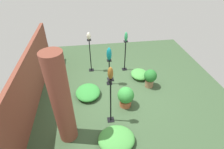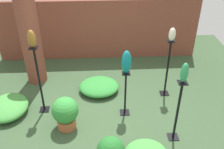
{
  "view_description": "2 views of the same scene",
  "coord_description": "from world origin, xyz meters",
  "px_view_note": "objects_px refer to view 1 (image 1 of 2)",
  "views": [
    {
      "loc": [
        -4.64,
        0.79,
        4.14
      ],
      "look_at": [
        -0.05,
        0.12,
        0.82
      ],
      "focal_mm": 28.0,
      "sensor_mm": 36.0,
      "label": 1
    },
    {
      "loc": [
        0.02,
        -4.15,
        3.78
      ],
      "look_at": [
        0.25,
        0.06,
        1.04
      ],
      "focal_mm": 42.0,
      "sensor_mm": 36.0,
      "label": 2
    }
  ],
  "objects_px": {
    "pedestal_teal": "(109,73)",
    "pedestal_ivory": "(90,57)",
    "pedestal_bronze": "(111,103)",
    "potted_plant_walkway_edge": "(150,77)",
    "art_vase_bronze": "(110,73)",
    "art_vase_ivory": "(89,36)",
    "art_vase_teal": "(109,54)",
    "potted_plant_front_right": "(126,96)",
    "brick_pillar": "(61,101)",
    "art_vase_jade": "(126,37)",
    "pedestal_jade": "(125,57)"
  },
  "relations": [
    {
      "from": "pedestal_bronze",
      "to": "potted_plant_front_right",
      "type": "xyz_separation_m",
      "value": [
        0.54,
        -0.55,
        -0.33
      ]
    },
    {
      "from": "brick_pillar",
      "to": "pedestal_teal",
      "type": "distance_m",
      "value": 2.65
    },
    {
      "from": "art_vase_jade",
      "to": "art_vase_ivory",
      "type": "height_order",
      "value": "art_vase_ivory"
    },
    {
      "from": "pedestal_bronze",
      "to": "art_vase_bronze",
      "type": "height_order",
      "value": "art_vase_bronze"
    },
    {
      "from": "pedestal_teal",
      "to": "brick_pillar",
      "type": "bearing_deg",
      "value": 146.56
    },
    {
      "from": "pedestal_bronze",
      "to": "potted_plant_walkway_edge",
      "type": "xyz_separation_m",
      "value": [
        1.37,
        -1.63,
        -0.3
      ]
    },
    {
      "from": "pedestal_ivory",
      "to": "pedestal_teal",
      "type": "distance_m",
      "value": 1.2
    },
    {
      "from": "art_vase_bronze",
      "to": "potted_plant_front_right",
      "type": "distance_m",
      "value": 1.54
    },
    {
      "from": "art_vase_teal",
      "to": "brick_pillar",
      "type": "bearing_deg",
      "value": 146.56
    },
    {
      "from": "art_vase_teal",
      "to": "potted_plant_front_right",
      "type": "distance_m",
      "value": 1.54
    },
    {
      "from": "pedestal_jade",
      "to": "art_vase_ivory",
      "type": "distance_m",
      "value": 1.68
    },
    {
      "from": "pedestal_ivory",
      "to": "art_vase_bronze",
      "type": "bearing_deg",
      "value": -170.95
    },
    {
      "from": "pedestal_teal",
      "to": "pedestal_ivory",
      "type": "bearing_deg",
      "value": 32.11
    },
    {
      "from": "pedestal_bronze",
      "to": "potted_plant_walkway_edge",
      "type": "height_order",
      "value": "pedestal_bronze"
    },
    {
      "from": "potted_plant_front_right",
      "to": "potted_plant_walkway_edge",
      "type": "distance_m",
      "value": 1.36
    },
    {
      "from": "pedestal_jade",
      "to": "art_vase_jade",
      "type": "distance_m",
      "value": 0.89
    },
    {
      "from": "art_vase_ivory",
      "to": "brick_pillar",
      "type": "bearing_deg",
      "value": 166.28
    },
    {
      "from": "brick_pillar",
      "to": "art_vase_teal",
      "type": "distance_m",
      "value": 2.52
    },
    {
      "from": "potted_plant_front_right",
      "to": "art_vase_teal",
      "type": "bearing_deg",
      "value": 16.67
    },
    {
      "from": "art_vase_ivory",
      "to": "pedestal_ivory",
      "type": "bearing_deg",
      "value": -90.0
    },
    {
      "from": "pedestal_jade",
      "to": "pedestal_ivory",
      "type": "bearing_deg",
      "value": 84.3
    },
    {
      "from": "pedestal_jade",
      "to": "art_vase_bronze",
      "type": "relative_size",
      "value": 3.64
    },
    {
      "from": "art_vase_bronze",
      "to": "potted_plant_walkway_edge",
      "type": "xyz_separation_m",
      "value": [
        1.37,
        -1.63,
        -1.3
      ]
    },
    {
      "from": "art_vase_teal",
      "to": "potted_plant_walkway_edge",
      "type": "xyz_separation_m",
      "value": [
        -0.37,
        -1.44,
        -0.86
      ]
    },
    {
      "from": "art_vase_ivory",
      "to": "potted_plant_walkway_edge",
      "type": "bearing_deg",
      "value": -123.72
    },
    {
      "from": "pedestal_ivory",
      "to": "pedestal_bronze",
      "type": "bearing_deg",
      "value": -170.95
    },
    {
      "from": "pedestal_bronze",
      "to": "art_vase_bronze",
      "type": "relative_size",
      "value": 4.31
    },
    {
      "from": "art_vase_ivory",
      "to": "art_vase_jade",
      "type": "bearing_deg",
      "value": -95.7
    },
    {
      "from": "pedestal_teal",
      "to": "potted_plant_walkway_edge",
      "type": "height_order",
      "value": "pedestal_teal"
    },
    {
      "from": "brick_pillar",
      "to": "potted_plant_walkway_edge",
      "type": "height_order",
      "value": "brick_pillar"
    },
    {
      "from": "brick_pillar",
      "to": "potted_plant_walkway_edge",
      "type": "bearing_deg",
      "value": -58.48
    },
    {
      "from": "art_vase_teal",
      "to": "potted_plant_front_right",
      "type": "relative_size",
      "value": 0.7
    },
    {
      "from": "pedestal_bronze",
      "to": "potted_plant_walkway_edge",
      "type": "relative_size",
      "value": 2.16
    },
    {
      "from": "art_vase_bronze",
      "to": "art_vase_ivory",
      "type": "bearing_deg",
      "value": 9.05
    },
    {
      "from": "pedestal_teal",
      "to": "potted_plant_front_right",
      "type": "bearing_deg",
      "value": -163.33
    },
    {
      "from": "pedestal_ivory",
      "to": "art_vase_bronze",
      "type": "height_order",
      "value": "art_vase_bronze"
    },
    {
      "from": "art_vase_ivory",
      "to": "potted_plant_front_right",
      "type": "xyz_separation_m",
      "value": [
        -2.21,
        -0.99,
        -1.15
      ]
    },
    {
      "from": "art_vase_ivory",
      "to": "art_vase_bronze",
      "type": "bearing_deg",
      "value": -170.95
    },
    {
      "from": "art_vase_teal",
      "to": "art_vase_jade",
      "type": "bearing_deg",
      "value": -41.28
    },
    {
      "from": "art_vase_jade",
      "to": "potted_plant_front_right",
      "type": "bearing_deg",
      "value": 169.09
    },
    {
      "from": "pedestal_bronze",
      "to": "pedestal_ivory",
      "type": "xyz_separation_m",
      "value": [
        2.75,
        0.44,
        -0.07
      ]
    },
    {
      "from": "brick_pillar",
      "to": "pedestal_jade",
      "type": "bearing_deg",
      "value": -35.9
    },
    {
      "from": "brick_pillar",
      "to": "art_vase_ivory",
      "type": "bearing_deg",
      "value": -13.72
    },
    {
      "from": "art_vase_teal",
      "to": "potted_plant_front_right",
      "type": "height_order",
      "value": "art_vase_teal"
    },
    {
      "from": "art_vase_bronze",
      "to": "pedestal_teal",
      "type": "bearing_deg",
      "value": -6.29
    },
    {
      "from": "pedestal_teal",
      "to": "art_vase_ivory",
      "type": "bearing_deg",
      "value": 32.11
    },
    {
      "from": "potted_plant_front_right",
      "to": "brick_pillar",
      "type": "bearing_deg",
      "value": 117.17
    },
    {
      "from": "pedestal_bronze",
      "to": "potted_plant_front_right",
      "type": "relative_size",
      "value": 2.18
    },
    {
      "from": "art_vase_teal",
      "to": "pedestal_bronze",
      "type": "bearing_deg",
      "value": 173.71
    },
    {
      "from": "art_vase_teal",
      "to": "potted_plant_walkway_edge",
      "type": "relative_size",
      "value": 0.69
    }
  ]
}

